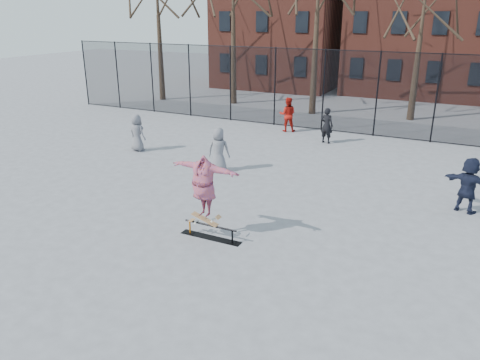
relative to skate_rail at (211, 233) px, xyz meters
The scene contains 11 objects.
ground 0.45m from the skate_rail, ahead, with size 100.00×100.00×0.00m, color slate.
skate_rail is the anchor object (origin of this frame).
skateboard 0.33m from the skate_rail, behind, with size 0.84×0.20×0.10m, color #98653D, non-canonical shape.
skater 1.16m from the skate_rail, behind, with size 2.01×0.55×1.64m, color #553381.
bystander_grey 9.07m from the skate_rail, 140.19° to the left, with size 0.77×0.50×1.58m, color slate.
bystander_black 10.70m from the skate_rail, 90.34° to the left, with size 0.59×0.39×1.62m, color black.
bystander_red 12.22m from the skate_rail, 101.61° to the left, with size 0.83×0.65×1.70m, color #A8160E.
bystander_navy 7.78m from the skate_rail, 39.67° to the left, with size 1.57×0.50×1.70m, color #181C30.
bystander_extra 5.58m from the skate_rail, 116.71° to the left, with size 0.81×0.53×1.67m, color slate.
fence 13.09m from the skate_rail, 88.21° to the left, with size 34.03×0.07×4.00m.
rowhouses 26.64m from the skate_rail, 87.49° to the left, with size 29.00×7.00×13.00m.
Camera 1 is at (5.28, -9.61, 5.68)m, focal length 35.00 mm.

